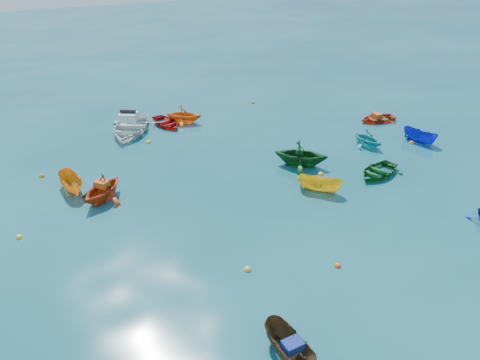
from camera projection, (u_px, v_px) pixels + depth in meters
name	position (u px, v px, depth m)	size (l,w,h in m)	color
ground	(284.00, 230.00, 23.29)	(160.00, 160.00, 0.00)	#0B4450
sampan_brown_mid	(289.00, 356.00, 16.45)	(1.02, 2.71, 1.05)	#4F371C
dinghy_orange_w	(104.00, 199.00, 25.91)	(2.58, 2.99, 1.58)	#B93B11
sampan_yellow_mid	(319.00, 191.00, 26.75)	(0.98, 2.59, 1.00)	yellow
dinghy_green_e	(377.00, 175.00, 28.48)	(2.28, 3.18, 0.66)	#13551D
dinghy_cyan_se	(366.00, 146.00, 32.26)	(2.10, 2.43, 1.28)	#1AA4A4
sampan_orange_n	(73.00, 190.00, 26.82)	(1.05, 2.78, 1.08)	orange
dinghy_green_n	(300.00, 165.00, 29.59)	(2.86, 3.31, 1.74)	#104718
dinghy_red_ne	(377.00, 121.00, 36.33)	(2.09, 2.91, 0.60)	red
sampan_blue_far	(419.00, 141.00, 32.87)	(0.97, 2.58, 1.00)	#101ECF
dinghy_red_far	(166.00, 125.00, 35.54)	(2.20, 3.07, 0.64)	#B3110E
dinghy_orange_far	(184.00, 122.00, 36.06)	(2.43, 2.81, 1.48)	orange
motorboat_white	(130.00, 132.00, 34.34)	(3.58, 5.00, 1.64)	silver
tarp_blue_a	(293.00, 345.00, 16.01)	(0.69, 0.52, 0.33)	navy
tarp_orange_a	(102.00, 184.00, 25.49)	(0.71, 0.54, 0.35)	#CC5014
tarp_green_b	(300.00, 151.00, 29.13)	(0.57, 0.43, 0.28)	#104121
tarp_orange_b	(377.00, 115.00, 36.08)	(0.69, 0.53, 0.34)	#CC5014
buoy_ye_a	(247.00, 270.00, 20.59)	(0.33, 0.33, 0.33)	yellow
buoy_or_b	(338.00, 266.00, 20.81)	(0.31, 0.31, 0.31)	#FE590D
buoy_ye_b	(19.00, 238.00, 22.72)	(0.33, 0.33, 0.33)	yellow
buoy_or_c	(42.00, 177.00, 28.26)	(0.32, 0.32, 0.32)	orange
buoy_ye_c	(321.00, 174.00, 28.50)	(0.33, 0.33, 0.33)	yellow
buoy_or_d	(412.00, 143.00, 32.57)	(0.37, 0.37, 0.37)	orange
buoy_ye_d	(148.00, 143.00, 32.68)	(0.37, 0.37, 0.37)	yellow
buoy_or_e	(253.00, 103.00, 39.98)	(0.36, 0.36, 0.36)	orange
buoy_ye_e	(369.00, 139.00, 33.27)	(0.31, 0.31, 0.31)	yellow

